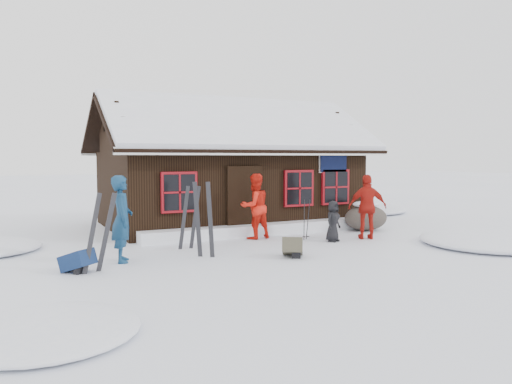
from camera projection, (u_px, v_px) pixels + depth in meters
ground at (254, 252)px, 12.28m from camera, size 120.00×120.00×0.00m
mountain_hut at (228, 179)px, 17.28m from camera, size 8.90×6.09×4.42m
snow_drift at (265, 229)px, 14.95m from camera, size 7.60×0.60×0.35m
snow_mounds at (276, 236)px, 14.69m from camera, size 20.60×13.20×0.48m
skier_teal at (122, 219)px, 11.00m from camera, size 0.58×0.77×1.93m
skier_orange_left at (255, 206)px, 14.16m from camera, size 0.99×0.82×1.86m
skier_orange_right at (367, 207)px, 14.12m from camera, size 1.16×0.88×1.84m
skier_crouched at (333, 221)px, 13.71m from camera, size 0.65×0.56×1.13m
boulder at (366, 217)px, 15.81m from camera, size 1.45×1.09×0.84m
ski_pair_left at (99, 233)px, 10.04m from camera, size 0.71×0.23×1.66m
ski_pair_mid at (204, 220)px, 11.58m from camera, size 0.44×0.29×1.81m
ski_pair_right at (189, 218)px, 12.62m from camera, size 0.56×0.25×1.65m
ski_poles at (306, 220)px, 14.05m from camera, size 0.21×0.10×1.17m
backpack_blue at (78, 264)px, 10.06m from camera, size 0.73×0.75×0.33m
backpack_olive at (293, 250)px, 11.59m from camera, size 0.72×0.77×0.34m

